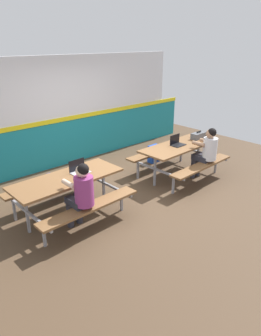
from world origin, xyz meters
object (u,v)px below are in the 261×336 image
at_px(picnic_table_left, 68,186).
at_px(laptop_silver, 79,170).
at_px(picnic_table_right, 179,152).
at_px(backpack_dark, 154,154).
at_px(student_further, 207,150).
at_px(student_nearer, 81,192).
at_px(tote_bag_bright, 52,185).
at_px(toolbox_grey, 199,135).
at_px(laptop_dark, 177,143).

distance_m(picnic_table_left, laptop_silver, 0.35).
relative_size(picnic_table_right, backpack_dark, 4.40).
distance_m(picnic_table_right, student_further, 0.62).
distance_m(picnic_table_right, student_nearer, 2.90).
height_order(picnic_table_left, tote_bag_bright, picnic_table_left).
height_order(student_nearer, toolbox_grey, student_nearer).
distance_m(picnic_table_left, student_nearer, 0.58).
xyz_separation_m(laptop_silver, tote_bag_bright, (-0.09, 0.91, -0.59)).
height_order(picnic_table_left, picnic_table_right, same).
bearing_deg(toolbox_grey, backpack_dark, 117.56).
relative_size(picnic_table_left, toolbox_grey, 4.84).
height_order(student_nearer, backpack_dark, student_nearer).
bearing_deg(student_further, picnic_table_left, 166.71).
height_order(laptop_dark, tote_bag_bright, laptop_dark).
height_order(student_nearer, laptop_silver, student_nearer).
relative_size(laptop_dark, toolbox_grey, 0.81).
height_order(picnic_table_right, laptop_dark, laptop_dark).
distance_m(laptop_dark, tote_bag_bright, 2.84).
height_order(student_further, toolbox_grey, student_further).
relative_size(picnic_table_left, backpack_dark, 4.40).
bearing_deg(backpack_dark, picnic_table_right, -103.44).
xyz_separation_m(picnic_table_left, laptop_silver, (0.28, 0.04, 0.21)).
distance_m(picnic_table_left, tote_bag_bright, 1.04).
bearing_deg(laptop_silver, student_nearer, -121.42).
bearing_deg(laptop_silver, picnic_table_left, -171.20).
bearing_deg(student_nearer, laptop_silver, 58.58).
xyz_separation_m(toolbox_grey, backpack_dark, (-0.50, 0.96, -0.60)).
bearing_deg(picnic_table_right, laptop_silver, 175.22).
bearing_deg(picnic_table_left, laptop_silver, 8.80).
xyz_separation_m(student_nearer, laptop_dark, (2.83, 0.43, 0.08)).
relative_size(picnic_table_right, laptop_silver, 5.97).
relative_size(laptop_dark, backpack_dark, 0.74).
bearing_deg(toolbox_grey, laptop_silver, 176.57).
distance_m(student_nearer, backpack_dark, 3.42).
relative_size(picnic_table_right, student_further, 1.60).
bearing_deg(picnic_table_right, backpack_dark, 76.56).
bearing_deg(tote_bag_bright, picnic_table_left, -101.11).
distance_m(toolbox_grey, tote_bag_bright, 3.56).
distance_m(picnic_table_left, student_further, 3.12).
bearing_deg(laptop_dark, student_further, -63.69).
bearing_deg(picnic_table_right, laptop_dark, 130.05).
relative_size(toolbox_grey, tote_bag_bright, 0.93).
bearing_deg(student_nearer, tote_bag_bright, 79.65).
bearing_deg(student_nearer, picnic_table_left, 80.93).
distance_m(picnic_table_right, tote_bag_bright, 2.85).
bearing_deg(tote_bag_bright, student_nearer, -100.35).
relative_size(laptop_dark, tote_bag_bright, 0.75).
distance_m(student_nearer, laptop_silver, 0.71).
bearing_deg(laptop_silver, picnic_table_right, -4.78).
xyz_separation_m(picnic_table_left, backpack_dark, (3.01, 0.81, -0.36)).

